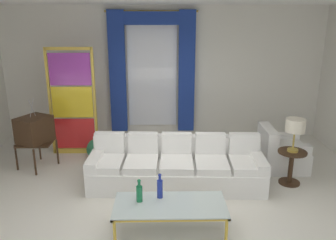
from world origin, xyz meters
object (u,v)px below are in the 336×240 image
vintage_tv (34,131)px  bottle_crystal_tall (139,193)px  armchair_white (280,153)px  peacock_figurine (96,150)px  table_lamp_brass (295,127)px  round_side_table (291,164)px  couch_white_long (176,167)px  bottle_blue_decanter (160,188)px  stained_glass_divider (73,104)px  coffee_table (170,206)px

vintage_tv → bottle_crystal_tall: bearing=-44.7°
armchair_white → peacock_figurine: (-3.52, 0.39, -0.07)m
peacock_figurine → table_lamp_brass: (3.50, -1.03, 0.81)m
vintage_tv → round_side_table: size_ratio=2.26×
couch_white_long → bottle_crystal_tall: size_ratio=9.03×
vintage_tv → armchair_white: size_ratio=1.61×
armchair_white → round_side_table: 0.65m
bottle_crystal_tall → armchair_white: (2.53, 1.92, -0.25)m
bottle_blue_decanter → armchair_white: size_ratio=0.43×
bottle_crystal_tall → vintage_tv: bearing=135.3°
round_side_table → armchair_white: bearing=88.2°
bottle_crystal_tall → peacock_figurine: bearing=113.2°
peacock_figurine → table_lamp_brass: bearing=-16.4°
round_side_table → bottle_blue_decanter: bearing=-152.3°
bottle_crystal_tall → stained_glass_divider: stained_glass_divider is taller
bottle_crystal_tall → vintage_tv: 2.91m
coffee_table → peacock_figurine: bearing=120.3°
bottle_crystal_tall → stained_glass_divider: (-1.49, 2.73, 0.52)m
table_lamp_brass → vintage_tv: bearing=170.4°
bottle_blue_decanter → stained_glass_divider: (-1.77, 2.63, 0.50)m
armchair_white → stained_glass_divider: (-4.03, 0.81, 0.77)m
armchair_white → table_lamp_brass: (-0.02, -0.65, 0.74)m
couch_white_long → round_side_table: bearing=-1.2°
couch_white_long → coffee_table: (-0.15, -1.40, 0.07)m
bottle_crystal_tall → round_side_table: bearing=26.9°
bottle_blue_decanter → vintage_tv: 3.05m
peacock_figurine → couch_white_long: bearing=-32.8°
armchair_white → stained_glass_divider: stained_glass_divider is taller
armchair_white → peacock_figurine: bearing=173.7°
peacock_figurine → table_lamp_brass: size_ratio=1.05×
bottle_crystal_tall → stained_glass_divider: 3.16m
bottle_blue_decanter → couch_white_long: bearing=77.0°
couch_white_long → coffee_table: 1.41m
peacock_figurine → vintage_tv: bearing=-166.3°
bottle_crystal_tall → round_side_table: 2.82m
bottle_blue_decanter → round_side_table: (2.24, 1.17, -0.20)m
vintage_tv → bottle_blue_decanter: bearing=-39.8°
coffee_table → bottle_crystal_tall: 0.45m
bottle_blue_decanter → peacock_figurine: (-1.26, 2.21, -0.34)m
bottle_crystal_tall → coffee_table: bearing=-11.5°
coffee_table → vintage_tv: (-2.47, 2.13, 0.35)m
couch_white_long → bottle_blue_decanter: 1.27m
bottle_blue_decanter → vintage_tv: (-2.34, 1.95, 0.17)m
bottle_crystal_tall → round_side_table: size_ratio=0.55×
coffee_table → table_lamp_brass: 2.59m
couch_white_long → armchair_white: (1.98, 0.61, -0.02)m
bottle_blue_decanter → coffee_table: bearing=-53.5°
round_side_table → peacock_figurine: bearing=163.6°
coffee_table → bottle_crystal_tall: size_ratio=4.55×
bottle_blue_decanter → bottle_crystal_tall: 0.29m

